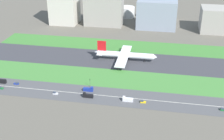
{
  "coord_description": "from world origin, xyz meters",
  "views": [
    {
      "loc": [
        50.41,
        -282.66,
        128.48
      ],
      "look_at": [
        5.01,
        -36.5,
        6.0
      ],
      "focal_mm": 48.56,
      "sensor_mm": 36.0,
      "label": 1
    }
  ],
  "objects_px": {
    "truck_1": "(88,96)",
    "traffic_light": "(90,82)",
    "truck_2": "(128,99)",
    "truck_0": "(89,89)",
    "car_0": "(143,102)",
    "bus_0": "(0,81)",
    "fuel_tank_west": "(127,12)",
    "cargo_warehouse": "(215,20)",
    "car_1": "(55,93)",
    "fuel_tank_centre": "(150,12)",
    "fuel_tank_east": "(170,14)",
    "hangar_building": "(104,9)",
    "car_3": "(16,83)",
    "car_2": "(223,109)",
    "terminal_building": "(64,4)",
    "airliner": "(124,55)",
    "car_4": "(0,88)",
    "office_tower": "(157,14)"
  },
  "relations": [
    {
      "from": "truck_1",
      "to": "traffic_light",
      "type": "relative_size",
      "value": 1.17
    },
    {
      "from": "truck_2",
      "to": "truck_0",
      "type": "xyz_separation_m",
      "value": [
        -34.61,
        10.0,
        0.0
      ]
    },
    {
      "from": "car_0",
      "to": "traffic_light",
      "type": "height_order",
      "value": "traffic_light"
    },
    {
      "from": "bus_0",
      "to": "fuel_tank_west",
      "type": "distance_m",
      "value": 241.25
    },
    {
      "from": "bus_0",
      "to": "cargo_warehouse",
      "type": "height_order",
      "value": "cargo_warehouse"
    },
    {
      "from": "car_1",
      "to": "fuel_tank_west",
      "type": "distance_m",
      "value": 238.57
    },
    {
      "from": "fuel_tank_centre",
      "to": "fuel_tank_east",
      "type": "xyz_separation_m",
      "value": [
        30.17,
        0.0,
        -0.6
      ]
    },
    {
      "from": "car_1",
      "to": "cargo_warehouse",
      "type": "bearing_deg",
      "value": -127.57
    },
    {
      "from": "car_1",
      "to": "traffic_light",
      "type": "xyz_separation_m",
      "value": [
        25.3,
        17.99,
        3.37
      ]
    },
    {
      "from": "hangar_building",
      "to": "fuel_tank_centre",
      "type": "xyz_separation_m",
      "value": [
        59.97,
        45.0,
        -13.73
      ]
    },
    {
      "from": "fuel_tank_east",
      "to": "fuel_tank_west",
      "type": "bearing_deg",
      "value": 180.0
    },
    {
      "from": "car_3",
      "to": "truck_0",
      "type": "distance_m",
      "value": 65.37
    },
    {
      "from": "truck_0",
      "to": "fuel_tank_centre",
      "type": "distance_m",
      "value": 229.8
    },
    {
      "from": "car_2",
      "to": "terminal_building",
      "type": "height_order",
      "value": "terminal_building"
    },
    {
      "from": "car_1",
      "to": "traffic_light",
      "type": "height_order",
      "value": "traffic_light"
    },
    {
      "from": "airliner",
      "to": "car_1",
      "type": "distance_m",
      "value": 90.8
    },
    {
      "from": "car_0",
      "to": "car_3",
      "type": "bearing_deg",
      "value": -5.1
    },
    {
      "from": "fuel_tank_centre",
      "to": "car_3",
      "type": "bearing_deg",
      "value": -113.87
    },
    {
      "from": "car_3",
      "to": "fuel_tank_east",
      "type": "relative_size",
      "value": 0.24
    },
    {
      "from": "hangar_building",
      "to": "cargo_warehouse",
      "type": "xyz_separation_m",
      "value": [
        146.6,
        0.0,
        -6.77
      ]
    },
    {
      "from": "fuel_tank_west",
      "to": "car_1",
      "type": "bearing_deg",
      "value": -96.37
    },
    {
      "from": "hangar_building",
      "to": "fuel_tank_east",
      "type": "distance_m",
      "value": 101.76
    },
    {
      "from": "car_4",
      "to": "truck_1",
      "type": "xyz_separation_m",
      "value": [
        77.07,
        -0.0,
        0.75
      ]
    },
    {
      "from": "fuel_tank_west",
      "to": "traffic_light",
      "type": "bearing_deg",
      "value": -90.3
    },
    {
      "from": "hangar_building",
      "to": "car_3",
      "type": "bearing_deg",
      "value": -102.54
    },
    {
      "from": "truck_2",
      "to": "car_2",
      "type": "bearing_deg",
      "value": -180.0
    },
    {
      "from": "car_3",
      "to": "terminal_building",
      "type": "bearing_deg",
      "value": 94.8
    },
    {
      "from": "airliner",
      "to": "car_1",
      "type": "xyz_separation_m",
      "value": [
        -46.17,
        -78.0,
        -5.31
      ]
    },
    {
      "from": "truck_0",
      "to": "traffic_light",
      "type": "xyz_separation_m",
      "value": [
        -0.68,
        7.99,
        2.62
      ]
    },
    {
      "from": "office_tower",
      "to": "fuel_tank_west",
      "type": "relative_size",
      "value": 2.13
    },
    {
      "from": "office_tower",
      "to": "cargo_warehouse",
      "type": "relative_size",
      "value": 1.41
    },
    {
      "from": "office_tower",
      "to": "cargo_warehouse",
      "type": "height_order",
      "value": "office_tower"
    },
    {
      "from": "hangar_building",
      "to": "cargo_warehouse",
      "type": "height_order",
      "value": "hangar_building"
    },
    {
      "from": "car_0",
      "to": "fuel_tank_east",
      "type": "relative_size",
      "value": 0.24
    },
    {
      "from": "truck_1",
      "to": "car_0",
      "type": "relative_size",
      "value": 1.91
    },
    {
      "from": "cargo_warehouse",
      "to": "car_0",
      "type": "bearing_deg",
      "value": -111.32
    },
    {
      "from": "terminal_building",
      "to": "fuel_tank_west",
      "type": "bearing_deg",
      "value": 29.01
    },
    {
      "from": "truck_0",
      "to": "fuel_tank_centre",
      "type": "xyz_separation_m",
      "value": [
        35.08,
        227.0,
        6.9
      ]
    },
    {
      "from": "hangar_building",
      "to": "fuel_tank_west",
      "type": "height_order",
      "value": "hangar_building"
    },
    {
      "from": "car_0",
      "to": "airliner",
      "type": "bearing_deg",
      "value": -71.16
    },
    {
      "from": "car_3",
      "to": "truck_2",
      "type": "xyz_separation_m",
      "value": [
        99.97,
        -10.0,
        0.75
      ]
    },
    {
      "from": "car_2",
      "to": "truck_2",
      "type": "height_order",
      "value": "truck_2"
    },
    {
      "from": "car_2",
      "to": "office_tower",
      "type": "bearing_deg",
      "value": -72.46
    },
    {
      "from": "truck_1",
      "to": "truck_0",
      "type": "height_order",
      "value": "same"
    },
    {
      "from": "fuel_tank_centre",
      "to": "bus_0",
      "type": "bearing_deg",
      "value": -117.08
    },
    {
      "from": "bus_0",
      "to": "cargo_warehouse",
      "type": "xyz_separation_m",
      "value": [
        202.71,
        182.0,
        13.71
      ]
    },
    {
      "from": "truck_0",
      "to": "traffic_light",
      "type": "bearing_deg",
      "value": 94.89
    },
    {
      "from": "cargo_warehouse",
      "to": "car_4",
      "type": "bearing_deg",
      "value": -135.71
    },
    {
      "from": "hangar_building",
      "to": "fuel_tank_west",
      "type": "bearing_deg",
      "value": 60.59
    },
    {
      "from": "airliner",
      "to": "fuel_tank_east",
      "type": "xyz_separation_m",
      "value": [
        45.07,
        159.0,
        1.74
      ]
    }
  ]
}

